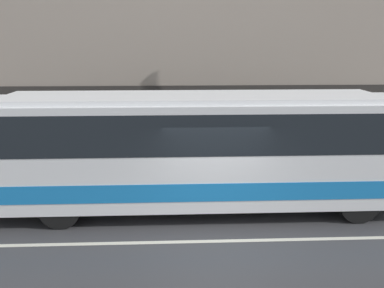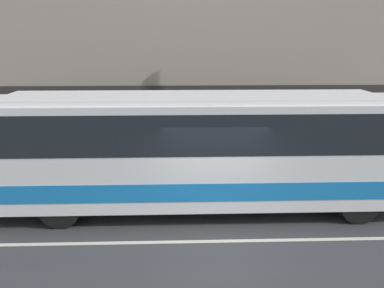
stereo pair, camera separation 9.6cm
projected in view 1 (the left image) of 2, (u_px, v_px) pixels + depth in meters
The scene contains 4 objects.
ground_plane at pixel (218, 241), 9.74m from camera, with size 60.00×60.00×0.00m, color #38383A.
sidewalk at pixel (202, 167), 15.14m from camera, with size 60.00×3.17×0.15m.
lane_stripe at pixel (218, 241), 9.74m from camera, with size 54.00×0.14×0.01m.
transit_bus at pixel (194, 146), 11.29m from camera, with size 11.39×2.60×3.09m.
Camera 1 is at (-1.01, -8.90, 4.47)m, focal length 40.00 mm.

